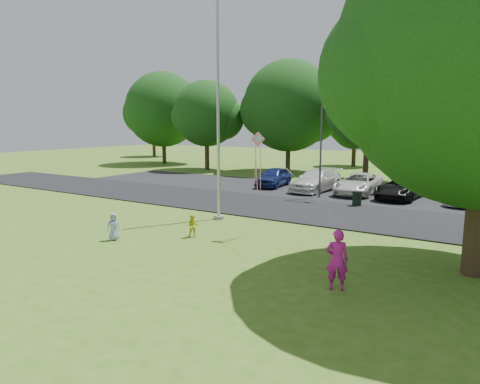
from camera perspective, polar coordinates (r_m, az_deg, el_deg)
The scene contains 13 objects.
ground at distance 14.69m, azimuth -2.75°, elevation -8.83°, with size 120.00×120.00×0.00m, color #41691B.
park_road at distance 22.43m, azimuth 10.48°, elevation -2.61°, with size 60.00×6.00×0.06m, color black.
parking_strip at distance 28.49m, azimuth 15.31°, elevation -0.31°, with size 42.00×7.00×0.06m, color black.
flagpole at distance 20.09m, azimuth -2.92°, elevation 8.07°, with size 0.50×0.50×10.00m.
street_lamp at distance 26.22m, azimuth 11.20°, elevation 6.39°, with size 1.57×0.21×5.60m.
trash_can at distance 24.41m, azimuth 15.33°, elevation -0.91°, with size 0.53×0.53×0.83m.
tree_row at distance 36.29m, azimuth 22.21°, elevation 10.30°, with size 64.35×11.94×10.88m.
horizon_trees at distance 45.52m, azimuth 27.33°, elevation 7.81°, with size 77.46×7.20×7.02m.
parked_cars at distance 28.24m, azimuth 15.94°, elevation 1.04°, with size 14.42×5.20×1.42m.
woman at distance 12.09m, azimuth 12.80°, elevation -8.80°, with size 0.62×0.41×1.70m, color #C41A8F.
child_yellow at distance 17.28m, azimuth -6.28°, elevation -4.54°, with size 0.45×0.35×0.93m, color gold.
child_blue at distance 17.48m, azimuth -16.48°, elevation -4.45°, with size 0.53×0.34×1.08m, color #8FA7DC.
kite at distance 16.75m, azimuth 2.55°, elevation 5.40°, with size 4.93×3.99×2.53m.
Camera 1 is at (7.99, -11.47, 4.51)m, focal length 32.00 mm.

